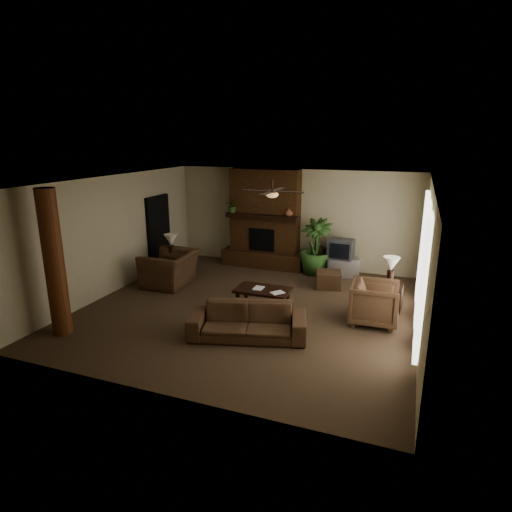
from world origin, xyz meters
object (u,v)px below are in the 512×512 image
at_px(side_table_left, 173,268).
at_px(side_table_right, 390,297).
at_px(ottoman, 328,280).
at_px(tv_stand, 342,267).
at_px(sofa, 247,316).
at_px(floor_vase, 320,257).
at_px(lamp_left, 171,242).
at_px(armchair_left, 170,263).
at_px(armchair_right, 375,301).
at_px(lamp_right, 391,266).
at_px(log_column, 54,264).
at_px(floor_plant, 315,259).
at_px(coffee_table, 263,291).

distance_m(side_table_left, side_table_right, 5.62).
bearing_deg(ottoman, tv_stand, 81.61).
relative_size(sofa, floor_vase, 2.84).
distance_m(floor_vase, lamp_left, 4.09).
bearing_deg(side_table_right, tv_stand, 124.97).
height_order(armchair_left, ottoman, armchair_left).
height_order(armchair_right, floor_vase, armchair_right).
bearing_deg(side_table_right, lamp_left, 177.84).
bearing_deg(lamp_right, log_column, -149.66).
relative_size(floor_vase, floor_plant, 0.50).
distance_m(log_column, floor_vase, 6.80).
xyz_separation_m(tv_stand, side_table_left, (-4.23, -1.74, 0.03)).
distance_m(armchair_left, armchair_right, 5.14).
relative_size(sofa, armchair_right, 2.31).
relative_size(sofa, tv_stand, 2.57).
xyz_separation_m(armchair_right, lamp_right, (0.22, 0.82, 0.53)).
xyz_separation_m(ottoman, side_table_right, (1.54, -0.95, 0.08)).
bearing_deg(lamp_left, lamp_right, -2.56).
height_order(side_table_right, lamp_right, lamp_right).
distance_m(armchair_right, side_table_left, 5.48).
distance_m(ottoman, side_table_right, 1.81).
relative_size(coffee_table, tv_stand, 1.41).
bearing_deg(lamp_right, lamp_left, 177.44).
distance_m(floor_plant, lamp_left, 3.92).
distance_m(coffee_table, lamp_left, 3.21).
xyz_separation_m(log_column, lamp_left, (0.24, 3.65, -0.40)).
distance_m(sofa, side_table_right, 3.37).
bearing_deg(tv_stand, side_table_right, -75.37).
distance_m(tv_stand, side_table_left, 4.57).
bearing_deg(log_column, tv_stand, 50.59).
relative_size(log_column, coffee_table, 2.33).
height_order(sofa, side_table_right, sofa).
bearing_deg(floor_plant, lamp_right, -42.84).
distance_m(log_column, armchair_right, 6.23).
bearing_deg(armchair_left, log_column, -11.35).
xyz_separation_m(armchair_left, floor_plant, (3.26, 2.17, -0.14)).
height_order(sofa, coffee_table, sofa).
distance_m(armchair_right, ottoman, 2.23).
distance_m(log_column, sofa, 3.72).
relative_size(armchair_right, lamp_left, 1.46).
bearing_deg(lamp_right, side_table_right, 49.30).
bearing_deg(log_column, armchair_left, 81.35).
xyz_separation_m(ottoman, floor_plant, (-0.57, 0.94, 0.23)).
bearing_deg(floor_vase, side_table_left, -152.47).
xyz_separation_m(side_table_right, lamp_right, (-0.03, -0.04, 0.73)).
bearing_deg(ottoman, sofa, -105.04).
bearing_deg(side_table_right, log_column, -149.52).
xyz_separation_m(log_column, coffee_table, (3.20, 2.58, -1.03)).
relative_size(lamp_left, lamp_right, 1.00).
height_order(floor_vase, side_table_right, floor_vase).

